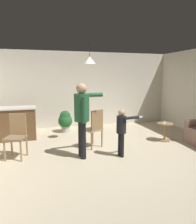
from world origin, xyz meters
TOP-DOWN VIEW (x-y plane):
  - ground at (0.00, 0.00)m, footprint 7.68×7.68m
  - wall_back at (0.00, 3.20)m, footprint 6.40×0.10m
  - kitchen_counter at (-2.45, 2.02)m, footprint 1.26×0.66m
  - side_table_by_couch at (1.69, 0.64)m, footprint 0.44×0.44m
  - person_adult at (-0.83, 0.08)m, footprint 0.81×0.54m
  - person_child at (0.03, -0.12)m, footprint 0.59×0.32m
  - dining_chair_by_counter at (-2.27, 0.50)m, footprint 0.53×0.53m
  - dining_chair_near_wall at (-0.41, 0.65)m, footprint 0.56×0.56m
  - potted_plant_corner at (-0.91, 2.44)m, footprint 0.47×0.47m
  - spare_remote_on_table at (1.67, 0.67)m, footprint 0.13×0.09m
  - ceiling_light_pendant at (-0.40, 1.10)m, footprint 0.32×0.32m

SIDE VIEW (x-z plane):
  - ground at x=0.00m, z-range 0.00..0.00m
  - side_table_by_couch at x=1.69m, z-range 0.07..0.59m
  - potted_plant_corner at x=-0.91m, z-range 0.04..0.76m
  - kitchen_counter at x=-2.45m, z-range 0.00..0.95m
  - spare_remote_on_table at x=1.67m, z-range 0.52..0.56m
  - dining_chair_by_counter at x=-2.27m, z-range 0.05..1.05m
  - dining_chair_near_wall at x=-0.41m, z-range 0.05..1.05m
  - person_child at x=0.03m, z-range 0.13..1.24m
  - person_adult at x=-0.83m, z-range 0.20..1.89m
  - wall_back at x=0.00m, z-range 0.00..2.70m
  - ceiling_light_pendant at x=-0.40m, z-range 1.98..2.53m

